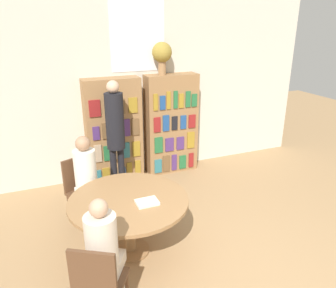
% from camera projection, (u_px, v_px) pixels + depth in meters
% --- Properties ---
extents(wall_back, '(6.40, 0.07, 3.00)m').
position_uv_depth(wall_back, '(139.00, 88.00, 5.52)').
color(wall_back, beige).
rests_on(wall_back, ground_plane).
extents(bookshelf_left, '(0.91, 0.34, 1.74)m').
position_uv_depth(bookshelf_left, '(114.00, 131.00, 5.39)').
color(bookshelf_left, olive).
rests_on(bookshelf_left, ground_plane).
extents(bookshelf_right, '(0.91, 0.34, 1.74)m').
position_uv_depth(bookshelf_right, '(171.00, 124.00, 5.76)').
color(bookshelf_right, olive).
rests_on(bookshelf_right, ground_plane).
extents(flower_vase, '(0.32, 0.32, 0.52)m').
position_uv_depth(flower_vase, '(162.00, 54.00, 5.28)').
color(flower_vase, '#997047').
rests_on(flower_vase, bookshelf_right).
extents(reading_table, '(1.35, 1.35, 0.71)m').
position_uv_depth(reading_table, '(129.00, 207.00, 3.70)').
color(reading_table, olive).
rests_on(reading_table, ground_plane).
extents(chair_near_camera, '(0.55, 0.55, 0.88)m').
position_uv_depth(chair_near_camera, '(99.00, 282.00, 2.80)').
color(chair_near_camera, brown).
rests_on(chair_near_camera, ground_plane).
extents(chair_left_side, '(0.52, 0.52, 0.88)m').
position_uv_depth(chair_left_side, '(82.00, 187.00, 4.41)').
color(chair_left_side, brown).
rests_on(chair_left_side, ground_plane).
extents(seated_reader_left, '(0.39, 0.42, 1.24)m').
position_uv_depth(seated_reader_left, '(87.00, 176.00, 4.21)').
color(seated_reader_left, silver).
rests_on(seated_reader_left, ground_plane).
extents(seated_reader_right, '(0.41, 0.42, 1.21)m').
position_uv_depth(seated_reader_right, '(104.00, 249.00, 2.89)').
color(seated_reader_right, beige).
rests_on(seated_reader_right, ground_plane).
extents(librarian_standing, '(0.27, 0.54, 1.79)m').
position_uv_depth(librarian_standing, '(115.00, 128.00, 4.85)').
color(librarian_standing, black).
rests_on(librarian_standing, ground_plane).
extents(open_book_on_table, '(0.24, 0.18, 0.03)m').
position_uv_depth(open_book_on_table, '(147.00, 202.00, 3.56)').
color(open_book_on_table, silver).
rests_on(open_book_on_table, reading_table).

